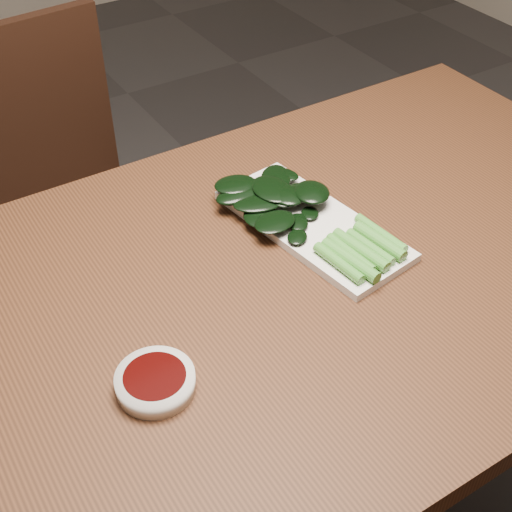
% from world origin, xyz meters
% --- Properties ---
extents(table, '(1.40, 0.80, 0.75)m').
position_xyz_m(table, '(0.00, 0.00, 0.68)').
color(table, '#452513').
rests_on(table, ground).
extents(chair_far, '(0.41, 0.41, 0.89)m').
position_xyz_m(chair_far, '(-0.13, 0.70, 0.49)').
color(chair_far, black).
rests_on(chair_far, ground).
extents(sauce_bowl, '(0.10, 0.10, 0.02)m').
position_xyz_m(sauce_bowl, '(-0.25, -0.09, 0.76)').
color(sauce_bowl, white).
rests_on(sauce_bowl, table).
extents(serving_plate, '(0.19, 0.35, 0.01)m').
position_xyz_m(serving_plate, '(0.10, 0.07, 0.76)').
color(serving_plate, white).
rests_on(serving_plate, table).
extents(gai_lan, '(0.19, 0.34, 0.03)m').
position_xyz_m(gai_lan, '(0.09, 0.10, 0.78)').
color(gai_lan, '#4E9B35').
rests_on(gai_lan, serving_plate).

